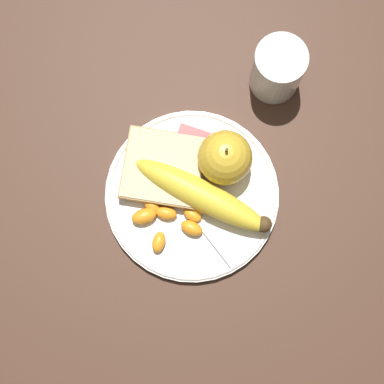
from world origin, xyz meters
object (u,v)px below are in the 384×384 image
Objects in this scene: apple at (225,158)px; fork at (184,201)px; juice_glass at (277,70)px; jam_packet at (192,142)px; bread_slice at (163,168)px; plate at (192,195)px; banana at (204,194)px.

fork is at bearing -117.00° from apple.
juice_glass is 0.22m from fork.
apple is 0.49× the size of fork.
apple reaches higher than jam_packet.
juice_glass is at bearing 59.40° from bread_slice.
plate is 1.95× the size of bread_slice.
apple is 0.08m from fork.
plate is at bearing -22.13° from bread_slice.
banana is (-0.01, -0.05, -0.02)m from apple.
jam_packet is at bearing -45.35° from fork.
plate is 0.02m from fork.
juice_glass is 0.15m from jam_packet.
jam_packet reaches higher than fork.
bread_slice is at bearing -120.60° from juice_glass.
banana is at bearing -102.65° from apple.
juice_glass is at bearing 78.55° from apple.
juice_glass is at bearing -73.52° from fork.
banana reaches higher than plate.
juice_glass is 0.44× the size of banana.
plate is 5.42× the size of jam_packet.
juice_glass reaches higher than plate.
apple reaches higher than bread_slice.
jam_packet is (-0.08, -0.13, -0.02)m from juice_glass.
jam_packet reaches higher than plate.
juice_glass is 0.73× the size of bread_slice.
jam_packet is (-0.02, 0.07, 0.01)m from plate.
juice_glass is at bearing 78.23° from banana.
plate is 0.07m from apple.
juice_glass reaches higher than fork.
bread_slice is 0.05m from fork.
juice_glass reaches higher than jam_packet.
banana is at bearing 10.42° from plate.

